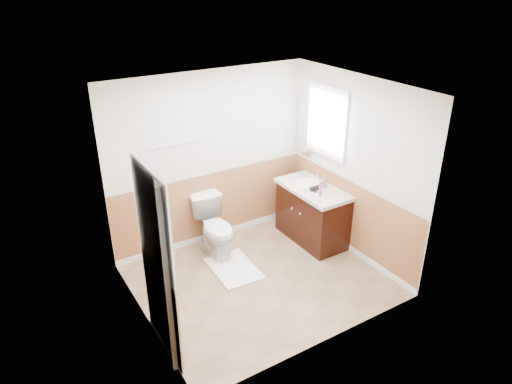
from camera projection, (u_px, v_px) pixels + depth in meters
floor at (260, 280)px, 6.10m from camera, size 3.00×3.00×0.00m
ceiling at (260, 89)px, 5.02m from camera, size 3.00×3.00×0.00m
wall_back at (211, 160)px, 6.56m from camera, size 3.00×0.00×3.00m
wall_front at (331, 243)px, 4.56m from camera, size 3.00×0.00×3.00m
wall_left at (138, 227)px, 4.85m from camera, size 0.00×3.00×3.00m
wall_right at (354, 168)px, 6.27m from camera, size 0.00×3.00×3.00m
wainscot_back at (213, 208)px, 6.87m from camera, size 3.00×0.00×3.00m
wainscot_front at (325, 304)px, 4.90m from camera, size 3.00×0.00×3.00m
wainscot_left at (146, 286)px, 5.18m from camera, size 0.00×2.60×2.60m
wainscot_right at (349, 218)px, 6.59m from camera, size 0.00×2.60×2.60m
toilet at (215, 227)px, 6.55m from camera, size 0.49×0.81×0.81m
bath_mat at (234, 268)px, 6.33m from camera, size 0.59×0.83×0.02m
vanity_cabinet at (312, 215)px, 6.87m from camera, size 0.55×1.10×0.80m
vanity_knob_left at (300, 214)px, 6.59m from camera, size 0.03×0.03×0.03m
vanity_knob_right at (292, 208)px, 6.74m from camera, size 0.03×0.03×0.03m
countertop at (313, 189)px, 6.68m from camera, size 0.60×1.15×0.05m
sink_basin at (307, 183)px, 6.79m from camera, size 0.36×0.36×0.02m
faucet at (317, 177)px, 6.85m from camera, size 0.02×0.02×0.14m
lotion_bottle at (321, 189)px, 6.38m from camera, size 0.05×0.05×0.22m
soap_dispenser at (323, 181)px, 6.66m from camera, size 0.10×0.10×0.18m
hair_dryer_body at (315, 188)px, 6.57m from camera, size 0.14×0.07×0.07m
hair_dryer_handle at (316, 192)px, 6.53m from camera, size 0.03×0.03×0.07m
mirror_panel at (304, 126)px, 6.98m from camera, size 0.02×0.35×0.90m
window_frame at (327, 122)px, 6.49m from camera, size 0.04×0.80×1.00m
window_glass at (328, 122)px, 6.50m from camera, size 0.01×0.70×0.90m
door at (165, 264)px, 4.65m from camera, size 0.29×0.78×2.04m
door_frame at (158, 265)px, 4.61m from camera, size 0.02×0.92×2.10m
door_knob at (159, 253)px, 4.96m from camera, size 0.06×0.06×0.06m
towel_bar at (173, 144)px, 6.11m from camera, size 0.62×0.02×0.02m
tp_holder_bar at (208, 198)px, 6.69m from camera, size 0.14×0.02×0.02m
tp_roll at (208, 198)px, 6.69m from camera, size 0.10×0.11×0.11m
tp_sheet at (208, 205)px, 6.74m from camera, size 0.10×0.01×0.16m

